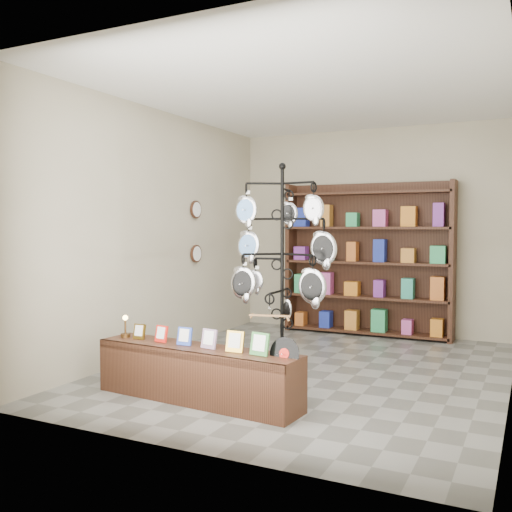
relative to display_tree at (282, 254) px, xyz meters
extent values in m
plane|color=slate|center=(0.16, 0.41, -1.28)|extent=(5.00, 5.00, 0.00)
plane|color=#B2A98F|center=(0.16, 2.91, 0.22)|extent=(4.00, 0.00, 4.00)
plane|color=#B2A98F|center=(0.16, -2.09, 0.22)|extent=(4.00, 0.00, 4.00)
plane|color=#B2A98F|center=(-1.84, 0.41, 0.22)|extent=(0.00, 5.00, 5.00)
plane|color=white|center=(0.16, 0.41, 1.72)|extent=(5.00, 5.00, 0.00)
cylinder|color=black|center=(0.00, 0.00, -1.27)|extent=(0.53, 0.53, 0.03)
cylinder|color=black|center=(0.00, 0.00, -0.20)|extent=(0.04, 0.04, 2.17)
sphere|color=black|center=(0.00, 0.00, 0.90)|extent=(0.07, 0.07, 0.07)
ellipsoid|color=silver|center=(-0.04, 0.22, -0.60)|extent=(0.12, 0.06, 0.23)
cube|color=tan|center=(0.00, -0.31, -0.59)|extent=(0.40, 0.12, 0.04)
cube|color=black|center=(-0.36, -1.08, -1.04)|extent=(2.03, 0.58, 0.49)
cube|color=gold|center=(-1.04, -1.02, -0.72)|extent=(0.13, 0.06, 0.15)
cube|color=red|center=(-0.77, -1.04, -0.71)|extent=(0.14, 0.06, 0.16)
cube|color=#263FA5|center=(-0.50, -1.07, -0.71)|extent=(0.15, 0.06, 0.16)
cube|color=#E54C33|center=(-0.23, -1.09, -0.71)|extent=(0.16, 0.07, 0.17)
cube|color=gold|center=(0.04, -1.11, -0.70)|extent=(0.17, 0.07, 0.18)
cube|color=#337233|center=(0.29, -1.13, -0.70)|extent=(0.18, 0.07, 0.19)
cylinder|color=black|center=(0.50, -1.11, -0.76)|extent=(0.28, 0.09, 0.27)
cylinder|color=red|center=(0.50, -1.11, -0.76)|extent=(0.09, 0.03, 0.09)
cylinder|color=#4E3216|center=(-1.23, -1.01, -0.77)|extent=(0.09, 0.09, 0.04)
cylinder|color=#4E3216|center=(-1.23, -1.01, -0.69)|extent=(0.02, 0.02, 0.13)
sphere|color=#FFBF59|center=(-1.23, -1.01, -0.60)|extent=(0.05, 0.05, 0.05)
cube|color=black|center=(0.16, 2.85, -0.18)|extent=(2.40, 0.04, 2.20)
cube|color=black|center=(-1.02, 2.69, -0.18)|extent=(0.06, 0.36, 2.20)
cube|color=black|center=(1.34, 2.69, -0.18)|extent=(0.06, 0.36, 2.20)
cube|color=black|center=(0.16, 2.69, -1.23)|extent=(2.36, 0.36, 0.04)
cube|color=black|center=(0.16, 2.69, -0.73)|extent=(2.36, 0.36, 0.03)
cube|color=black|center=(0.16, 2.69, -0.23)|extent=(2.36, 0.36, 0.04)
cube|color=black|center=(0.16, 2.69, 0.27)|extent=(2.36, 0.36, 0.04)
cube|color=black|center=(0.16, 2.69, 0.77)|extent=(2.36, 0.36, 0.04)
cylinder|color=black|center=(-1.81, 1.21, 0.52)|extent=(0.03, 0.24, 0.24)
cylinder|color=black|center=(-1.81, 1.21, -0.08)|extent=(0.03, 0.24, 0.24)
camera|label=1|loc=(2.34, -5.38, 0.29)|focal=40.00mm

